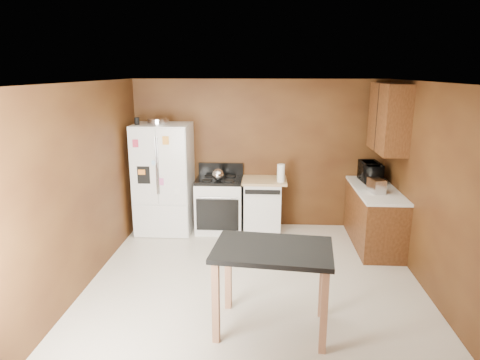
# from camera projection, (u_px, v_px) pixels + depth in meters

# --- Properties ---
(floor) EXTENTS (4.50, 4.50, 0.00)m
(floor) POSITION_uv_depth(u_px,v_px,m) (254.00, 286.00, 5.38)
(floor) COLOR beige
(floor) RESTS_ON ground
(ceiling) EXTENTS (4.50, 4.50, 0.00)m
(ceiling) POSITION_uv_depth(u_px,v_px,m) (256.00, 83.00, 4.76)
(ceiling) COLOR white
(ceiling) RESTS_ON ground
(wall_back) EXTENTS (4.20, 0.00, 4.20)m
(wall_back) POSITION_uv_depth(u_px,v_px,m) (258.00, 154.00, 7.25)
(wall_back) COLOR #5A3717
(wall_back) RESTS_ON ground
(wall_front) EXTENTS (4.20, 0.00, 4.20)m
(wall_front) POSITION_uv_depth(u_px,v_px,m) (247.00, 280.00, 2.90)
(wall_front) COLOR #5A3717
(wall_front) RESTS_ON ground
(wall_left) EXTENTS (0.00, 4.50, 4.50)m
(wall_left) POSITION_uv_depth(u_px,v_px,m) (83.00, 188.00, 5.19)
(wall_left) COLOR #5A3717
(wall_left) RESTS_ON ground
(wall_right) EXTENTS (0.00, 4.50, 4.50)m
(wall_right) POSITION_uv_depth(u_px,v_px,m) (436.00, 193.00, 4.95)
(wall_right) COLOR #5A3717
(wall_right) RESTS_ON ground
(roasting_pan) EXTENTS (0.36, 0.36, 0.09)m
(roasting_pan) POSITION_uv_depth(u_px,v_px,m) (158.00, 121.00, 6.80)
(roasting_pan) COLOR silver
(roasting_pan) RESTS_ON refrigerator
(pen_cup) EXTENTS (0.08, 0.08, 0.11)m
(pen_cup) POSITION_uv_depth(u_px,v_px,m) (137.00, 121.00, 6.72)
(pen_cup) COLOR black
(pen_cup) RESTS_ON refrigerator
(kettle) EXTENTS (0.19, 0.19, 0.19)m
(kettle) POSITION_uv_depth(u_px,v_px,m) (218.00, 175.00, 6.90)
(kettle) COLOR silver
(kettle) RESTS_ON gas_range
(paper_towel) EXTENTS (0.15, 0.15, 0.29)m
(paper_towel) POSITION_uv_depth(u_px,v_px,m) (281.00, 173.00, 6.86)
(paper_towel) COLOR white
(paper_towel) RESTS_ON dishwasher
(green_canister) EXTENTS (0.10, 0.10, 0.11)m
(green_canister) POSITION_uv_depth(u_px,v_px,m) (280.00, 175.00, 7.10)
(green_canister) COLOR #3A974E
(green_canister) RESTS_ON dishwasher
(toaster) EXTENTS (0.23, 0.31, 0.21)m
(toaster) POSITION_uv_depth(u_px,v_px,m) (376.00, 186.00, 6.22)
(toaster) COLOR silver
(toaster) RESTS_ON right_cabinets
(microwave) EXTENTS (0.38, 0.54, 0.28)m
(microwave) POSITION_uv_depth(u_px,v_px,m) (371.00, 173.00, 6.84)
(microwave) COLOR black
(microwave) RESTS_ON right_cabinets
(refrigerator) EXTENTS (0.90, 0.80, 1.80)m
(refrigerator) POSITION_uv_depth(u_px,v_px,m) (164.00, 179.00, 7.05)
(refrigerator) COLOR white
(refrigerator) RESTS_ON ground
(gas_range) EXTENTS (0.76, 0.68, 1.10)m
(gas_range) POSITION_uv_depth(u_px,v_px,m) (220.00, 204.00, 7.17)
(gas_range) COLOR white
(gas_range) RESTS_ON ground
(dishwasher) EXTENTS (0.78, 0.63, 0.89)m
(dishwasher) POSITION_uv_depth(u_px,v_px,m) (262.00, 205.00, 7.15)
(dishwasher) COLOR white
(dishwasher) RESTS_ON ground
(right_cabinets) EXTENTS (0.63, 1.58, 2.45)m
(right_cabinets) POSITION_uv_depth(u_px,v_px,m) (378.00, 187.00, 6.48)
(right_cabinets) COLOR brown
(right_cabinets) RESTS_ON ground
(island) EXTENTS (1.26, 0.91, 0.91)m
(island) POSITION_uv_depth(u_px,v_px,m) (272.00, 261.00, 4.32)
(island) COLOR black
(island) RESTS_ON ground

